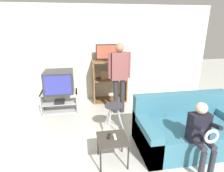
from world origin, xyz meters
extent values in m
cube|color=silver|center=(0.00, 3.79, 1.30)|extent=(6.40, 0.06, 2.60)
cube|color=#A8A8AD|center=(-1.13, 3.03, 0.01)|extent=(0.88, 0.45, 0.02)
cube|color=#A8A8AD|center=(-1.13, 3.03, 0.22)|extent=(0.85, 0.45, 0.02)
cube|color=#A8A8AD|center=(-1.13, 3.03, 0.49)|extent=(0.88, 0.45, 0.02)
cube|color=#A8A8AD|center=(-1.56, 3.03, 0.25)|extent=(0.03, 0.45, 0.50)
cube|color=#A8A8AD|center=(-0.71, 3.03, 0.25)|extent=(0.03, 0.45, 0.50)
cube|color=black|center=(-1.13, 2.97, 0.26)|extent=(0.24, 0.28, 0.05)
cube|color=#2D2D33|center=(-1.11, 3.05, 0.76)|extent=(0.69, 0.61, 0.53)
cube|color=#333899|center=(-1.11, 2.74, 0.76)|extent=(0.61, 0.01, 0.45)
cube|color=brown|center=(-0.24, 3.47, 0.58)|extent=(0.03, 0.51, 1.16)
cube|color=brown|center=(0.66, 3.47, 0.58)|extent=(0.03, 0.51, 1.16)
cube|color=brown|center=(0.21, 3.47, 0.02)|extent=(0.87, 0.51, 0.03)
cube|color=brown|center=(0.21, 3.47, 0.64)|extent=(0.87, 0.51, 0.03)
cube|color=brown|center=(0.21, 3.47, 1.14)|extent=(0.87, 0.51, 0.03)
cube|color=#9E7A4C|center=(0.05, 3.39, 0.76)|extent=(0.18, 0.04, 0.22)
cube|color=black|center=(0.17, 3.48, 1.18)|extent=(0.23, 0.20, 0.04)
cube|color=black|center=(0.17, 3.48, 1.39)|extent=(0.65, 0.04, 0.40)
cube|color=#D8593F|center=(0.17, 3.46, 1.39)|extent=(0.60, 0.01, 0.35)
cylinder|color=#B7B7BC|center=(-0.09, 1.63, 0.30)|extent=(0.17, 0.17, 0.61)
cylinder|color=#B7B7BC|center=(0.15, 1.63, 0.30)|extent=(0.17, 0.17, 0.61)
cylinder|color=#B7B7BC|center=(-0.09, 1.87, 0.30)|extent=(0.17, 0.17, 0.61)
cylinder|color=#B7B7BC|center=(0.15, 1.87, 0.30)|extent=(0.17, 0.17, 0.61)
cylinder|color=#333338|center=(0.03, 1.75, 0.61)|extent=(0.37, 0.37, 0.02)
cube|color=#38332D|center=(-0.14, 0.95, 0.42)|extent=(0.46, 0.46, 0.02)
cylinder|color=black|center=(-0.35, 0.74, 0.21)|extent=(0.02, 0.02, 0.41)
cylinder|color=black|center=(0.06, 0.74, 0.21)|extent=(0.02, 0.02, 0.41)
cylinder|color=black|center=(-0.35, 1.15, 0.21)|extent=(0.02, 0.02, 0.41)
cylinder|color=black|center=(0.06, 1.15, 0.21)|extent=(0.02, 0.02, 0.41)
cube|color=black|center=(-0.19, 1.00, 0.44)|extent=(0.08, 0.15, 0.02)
cube|color=silver|center=(-0.10, 0.97, 0.44)|extent=(0.04, 0.14, 0.02)
cube|color=teal|center=(1.27, 1.12, 0.22)|extent=(1.83, 0.98, 0.44)
cube|color=teal|center=(1.27, 1.51, 0.66)|extent=(1.83, 0.20, 0.44)
cube|color=teal|center=(0.47, 1.12, 0.28)|extent=(0.22, 0.98, 0.56)
cylinder|color=#2D2D33|center=(0.23, 2.67, 0.43)|extent=(0.11, 0.11, 0.85)
cylinder|color=#2D2D33|center=(0.40, 2.67, 0.43)|extent=(0.11, 0.11, 0.85)
cube|color=#8C4C4C|center=(0.32, 2.67, 1.17)|extent=(0.38, 0.20, 0.64)
cylinder|color=#8C4C4C|center=(0.09, 2.67, 1.19)|extent=(0.08, 0.08, 0.61)
cylinder|color=#8C4C4C|center=(0.55, 2.67, 1.19)|extent=(0.08, 0.08, 0.61)
sphere|color=#A37A5B|center=(0.32, 2.67, 1.60)|extent=(0.21, 0.21, 0.21)
cylinder|color=#2D2D38|center=(1.03, 0.39, 0.22)|extent=(0.08, 0.08, 0.44)
cylinder|color=#2D2D38|center=(1.18, 0.39, 0.22)|extent=(0.08, 0.08, 0.44)
cylinder|color=#2D2D38|center=(1.03, 0.54, 0.48)|extent=(0.09, 0.30, 0.09)
cylinder|color=#2D2D38|center=(1.18, 0.54, 0.48)|extent=(0.09, 0.30, 0.09)
cube|color=black|center=(1.11, 0.69, 0.66)|extent=(0.30, 0.17, 0.43)
cylinder|color=black|center=(0.97, 0.56, 0.74)|extent=(0.06, 0.31, 0.14)
cylinder|color=black|center=(1.24, 0.56, 0.74)|extent=(0.06, 0.31, 0.14)
sphere|color=beige|center=(1.11, 0.69, 0.96)|extent=(0.17, 0.17, 0.17)
torus|color=silver|center=(1.11, 0.41, 0.68)|extent=(0.21, 0.04, 0.21)
camera|label=1|loc=(-0.56, -1.49, 2.10)|focal=30.00mm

